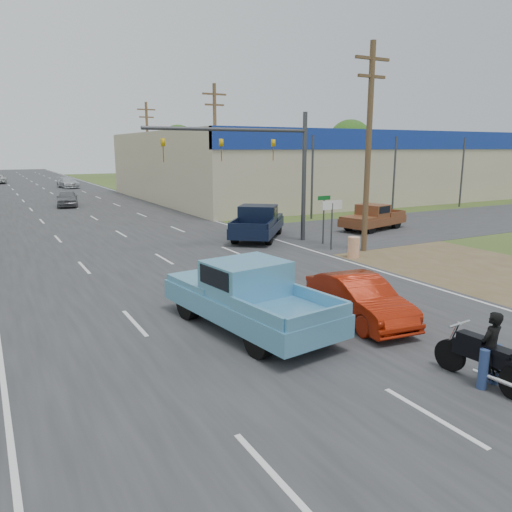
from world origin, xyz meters
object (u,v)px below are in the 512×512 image
red_convertible (359,300)px  brown_pickup (372,217)px  blue_pickup (246,294)px  distant_car_silver (68,183)px  rider (490,352)px  navy_pickup (258,222)px  motorcycle (492,364)px  distant_car_grey (67,198)px

red_convertible → brown_pickup: (12.03, 12.94, 0.14)m
blue_pickup → distant_car_silver: (3.81, 57.09, -0.29)m
rider → blue_pickup: bearing=-68.2°
red_convertible → navy_pickup: bearing=79.4°
motorcycle → distant_car_silver: bearing=84.3°
red_convertible → motorcycle: bearing=-86.9°
navy_pickup → distant_car_grey: navy_pickup is taller
motorcycle → distant_car_grey: 40.73m
distant_car_grey → distant_car_silver: size_ratio=0.88×
blue_pickup → distant_car_grey: blue_pickup is taller
blue_pickup → distant_car_silver: size_ratio=1.28×
navy_pickup → red_convertible: bearing=-67.4°
red_convertible → motorcycle: (-0.28, -4.67, -0.14)m
navy_pickup → distant_car_silver: bearing=134.3°
navy_pickup → rider: bearing=-64.2°
motorcycle → blue_pickup: 6.56m
red_convertible → distant_car_grey: size_ratio=0.97×
blue_pickup → brown_pickup: size_ratio=1.19×
brown_pickup → red_convertible: bearing=122.4°
navy_pickup → brown_pickup: size_ratio=1.12×
blue_pickup → distant_car_silver: blue_pickup is taller
distant_car_grey → distant_car_silver: distant_car_grey is taller
brown_pickup → distant_car_grey: (-14.86, 23.04, -0.09)m
blue_pickup → distant_car_silver: 57.21m
red_convertible → rider: (-0.28, -4.60, 0.12)m
red_convertible → navy_pickup: navy_pickup is taller
red_convertible → brown_pickup: size_ratio=0.80×
red_convertible → distant_car_grey: distant_car_grey is taller
blue_pickup → navy_pickup: blue_pickup is taller
motorcycle → brown_pickup: 21.48m
rider → brown_pickup: brown_pickup is taller
brown_pickup → blue_pickup: bearing=112.9°
rider → brown_pickup: 21.43m
motorcycle → rider: bearing=90.0°
rider → distant_car_grey: bearing=-91.3°
blue_pickup → distant_car_grey: (0.36, 34.79, -0.27)m
red_convertible → rider: size_ratio=2.59×
rider → distant_car_silver: (0.90, 62.87, -0.10)m
rider → distant_car_grey: (-2.55, 40.58, -0.07)m
motorcycle → navy_pickup: navy_pickup is taller
red_convertible → distant_car_grey: (-2.83, 35.98, 0.05)m
distant_car_silver → red_convertible: bearing=-97.2°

